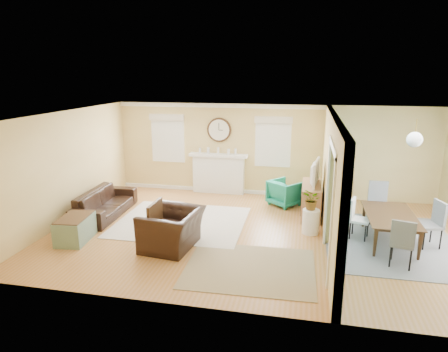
{
  "coord_description": "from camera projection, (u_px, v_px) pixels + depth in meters",
  "views": [
    {
      "loc": [
        0.97,
        -8.16,
        3.45
      ],
      "look_at": [
        -0.8,
        0.3,
        1.2
      ],
      "focal_mm": 32.0,
      "sensor_mm": 36.0,
      "label": 1
    }
  ],
  "objects": [
    {
      "name": "eames_chair",
      "position": [
        172.0,
        229.0,
        8.02
      ],
      "size": [
        1.18,
        1.31,
        0.78
      ],
      "primitive_type": "imported",
      "rotation": [
        0.0,
        0.0,
        -1.69
      ],
      "color": "black",
      "rests_on": "floor"
    },
    {
      "name": "dining_chair_e",
      "position": [
        430.0,
        220.0,
        8.01
      ],
      "size": [
        0.52,
        0.52,
        0.97
      ],
      "color": "slate",
      "rests_on": "floor"
    },
    {
      "name": "sofa",
      "position": [
        105.0,
        203.0,
        9.89
      ],
      "size": [
        0.93,
        2.18,
        0.63
      ],
      "primitive_type": "imported",
      "rotation": [
        0.0,
        0.0,
        1.61
      ],
      "color": "black",
      "rests_on": "floor"
    },
    {
      "name": "rug_cream",
      "position": [
        181.0,
        222.0,
        9.48
      ],
      "size": [
        3.0,
        2.61,
        0.02
      ],
      "primitive_type": "cube",
      "rotation": [
        0.0,
        0.0,
        0.01
      ],
      "color": "beige",
      "rests_on": "floor"
    },
    {
      "name": "pendant",
      "position": [
        415.0,
        140.0,
        7.64
      ],
      "size": [
        0.3,
        0.3,
        0.55
      ],
      "color": "gold",
      "rests_on": "ceiling"
    },
    {
      "name": "window_left",
      "position": [
        168.0,
        135.0,
        11.77
      ],
      "size": [
        1.05,
        0.13,
        1.42
      ],
      "color": "white",
      "rests_on": "wall_back"
    },
    {
      "name": "dining_chair_w",
      "position": [
        360.0,
        216.0,
        8.43
      ],
      "size": [
        0.48,
        0.48,
        0.87
      ],
      "color": "white",
      "rests_on": "floor"
    },
    {
      "name": "potted_plant",
      "position": [
        312.0,
        200.0,
        8.64
      ],
      "size": [
        0.53,
        0.55,
        0.46
      ],
      "primitive_type": "imported",
      "rotation": [
        0.0,
        0.0,
        5.3
      ],
      "color": "#337F33",
      "rests_on": "garden_stool"
    },
    {
      "name": "garden_stool",
      "position": [
        311.0,
        221.0,
        8.77
      ],
      "size": [
        0.37,
        0.37,
        0.54
      ],
      "primitive_type": "cylinder",
      "color": "white",
      "rests_on": "floor"
    },
    {
      "name": "tv",
      "position": [
        312.0,
        172.0,
        9.67
      ],
      "size": [
        0.26,
        1.04,
        0.6
      ],
      "primitive_type": "imported",
      "rotation": [
        0.0,
        0.0,
        1.45
      ],
      "color": "black",
      "rests_on": "credenza"
    },
    {
      "name": "dining_chair_s",
      "position": [
        403.0,
        238.0,
        7.21
      ],
      "size": [
        0.51,
        0.51,
        0.93
      ],
      "color": "slate",
      "rests_on": "floor"
    },
    {
      "name": "green_chair",
      "position": [
        285.0,
        193.0,
        10.62
      ],
      "size": [
        1.04,
        1.04,
        0.68
      ],
      "primitive_type": "imported",
      "rotation": [
        0.0,
        0.0,
        2.45
      ],
      "color": "#187055",
      "rests_on": "floor"
    },
    {
      "name": "rug_grey",
      "position": [
        389.0,
        242.0,
        8.36
      ],
      "size": [
        2.62,
        3.27,
        0.01
      ],
      "primitive_type": "cube",
      "color": "slate",
      "rests_on": "floor"
    },
    {
      "name": "dining_chair_n",
      "position": [
        379.0,
        200.0,
        9.29
      ],
      "size": [
        0.44,
        0.44,
        0.98
      ],
      "color": "slate",
      "rests_on": "floor"
    },
    {
      "name": "trunk",
      "position": [
        75.0,
        229.0,
        8.38
      ],
      "size": [
        0.67,
        0.98,
        0.53
      ],
      "color": "gray",
      "rests_on": "floor"
    },
    {
      "name": "wall_back",
      "position": [
        271.0,
        151.0,
        11.31
      ],
      "size": [
        9.0,
        0.02,
        2.6
      ],
      "primitive_type": "cube",
      "color": "tan",
      "rests_on": "ground"
    },
    {
      "name": "window_right",
      "position": [
        273.0,
        138.0,
        11.16
      ],
      "size": [
        1.05,
        0.13,
        1.42
      ],
      "color": "white",
      "rests_on": "wall_back"
    },
    {
      "name": "wall_left",
      "position": [
        67.0,
        167.0,
        9.36
      ],
      "size": [
        0.02,
        6.0,
        2.6
      ],
      "primitive_type": "cube",
      "color": "tan",
      "rests_on": "ground"
    },
    {
      "name": "wall_front",
      "position": [
        232.0,
        230.0,
        5.62
      ],
      "size": [
        9.0,
        0.02,
        2.6
      ],
      "primitive_type": "cube",
      "color": "tan",
      "rests_on": "ground"
    },
    {
      "name": "partition",
      "position": [
        331.0,
        175.0,
        8.42
      ],
      "size": [
        0.17,
        6.0,
        2.6
      ],
      "color": "tan",
      "rests_on": "ground"
    },
    {
      "name": "dining_table",
      "position": [
        391.0,
        228.0,
        8.29
      ],
      "size": [
        0.99,
        1.75,
        0.61
      ],
      "primitive_type": "imported",
      "rotation": [
        0.0,
        0.0,
        1.58
      ],
      "color": "#442914",
      "rests_on": "floor"
    },
    {
      "name": "fireplace",
      "position": [
        219.0,
        173.0,
        11.67
      ],
      "size": [
        1.7,
        0.3,
        1.17
      ],
      "color": "white",
      "rests_on": "ground"
    },
    {
      "name": "credenza",
      "position": [
        311.0,
        200.0,
        9.84
      ],
      "size": [
        0.46,
        1.35,
        0.8
      ],
      "color": "#936642",
      "rests_on": "floor"
    },
    {
      "name": "rug_jute",
      "position": [
        250.0,
        268.0,
        7.24
      ],
      "size": [
        2.38,
        1.97,
        0.01
      ],
      "primitive_type": "cube",
      "rotation": [
        0.0,
        0.0,
        0.03
      ],
      "color": "tan",
      "rests_on": "floor"
    },
    {
      "name": "floor",
      "position": [
        257.0,
        234.0,
        8.79
      ],
      "size": [
        9.0,
        9.0,
        0.0
      ],
      "primitive_type": "plane",
      "color": "#A76B2E",
      "rests_on": "ground"
    },
    {
      "name": "wall_clock",
      "position": [
        219.0,
        130.0,
        11.43
      ],
      "size": [
        0.7,
        0.07,
        0.7
      ],
      "color": "#442914",
      "rests_on": "wall_back"
    },
    {
      "name": "ceiling",
      "position": [
        259.0,
        115.0,
        8.14
      ],
      "size": [
        9.0,
        6.0,
        0.02
      ],
      "primitive_type": "cube",
      "color": "white",
      "rests_on": "wall_back"
    }
  ]
}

